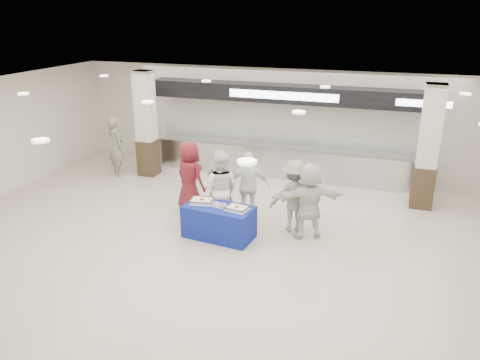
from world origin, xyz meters
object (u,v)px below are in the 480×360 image
(civilian_maroon, at_px, (190,177))
(civilian_white, at_px, (309,201))
(display_table, at_px, (219,222))
(soldier_b, at_px, (294,196))
(sheet_cake_left, at_px, (202,201))
(soldier_a, at_px, (220,187))
(sheet_cake_right, at_px, (237,208))
(chef_tall, at_px, (221,189))
(cupcake_tray, at_px, (219,205))
(soldier_bg, at_px, (116,146))
(chef_short, at_px, (249,186))

(civilian_maroon, height_order, civilian_white, civilian_maroon)
(display_table, bearing_deg, soldier_b, 36.63)
(sheet_cake_left, relative_size, soldier_a, 0.30)
(sheet_cake_right, relative_size, chef_tall, 0.29)
(civilian_white, bearing_deg, sheet_cake_right, 2.04)
(cupcake_tray, relative_size, soldier_b, 0.25)
(soldier_a, relative_size, chef_tall, 1.02)
(chef_tall, bearing_deg, soldier_bg, -27.62)
(civilian_maroon, distance_m, civilian_white, 3.19)
(civilian_maroon, xyz_separation_m, chef_short, (1.57, -0.03, -0.05))
(display_table, xyz_separation_m, chef_short, (0.33, 1.19, 0.48))
(sheet_cake_left, height_order, soldier_bg, soldier_bg)
(sheet_cake_left, xyz_separation_m, cupcake_tray, (0.43, -0.05, -0.02))
(chef_tall, distance_m, chef_short, 0.76)
(display_table, distance_m, soldier_a, 0.93)
(sheet_cake_left, relative_size, chef_tall, 0.31)
(soldier_b, xyz_separation_m, soldier_bg, (-6.04, 2.11, 0.07))
(chef_short, distance_m, civilian_white, 1.66)
(display_table, height_order, chef_tall, chef_tall)
(display_table, height_order, chef_short, chef_short)
(soldier_a, bearing_deg, chef_short, -133.47)
(soldier_b, bearing_deg, civilian_white, 130.77)
(display_table, distance_m, soldier_b, 1.82)
(sheet_cake_left, height_order, cupcake_tray, sheet_cake_left)
(cupcake_tray, height_order, soldier_a, soldier_a)
(sheet_cake_left, relative_size, civilian_maroon, 0.31)
(civilian_white, xyz_separation_m, soldier_bg, (-6.43, 2.34, 0.05))
(chef_tall, distance_m, soldier_b, 1.73)
(chef_short, bearing_deg, soldier_a, 24.26)
(cupcake_tray, bearing_deg, soldier_bg, 146.70)
(display_table, bearing_deg, chef_tall, 113.13)
(civilian_maroon, distance_m, chef_tall, 1.20)
(soldier_b, relative_size, soldier_bg, 0.93)
(chef_short, xyz_separation_m, soldier_b, (1.19, -0.31, 0.00))
(chef_short, relative_size, civilian_white, 0.97)
(sheet_cake_left, bearing_deg, soldier_a, 71.87)
(soldier_a, bearing_deg, soldier_bg, -22.31)
(chef_tall, height_order, chef_short, chef_tall)
(sheet_cake_right, bearing_deg, civilian_white, 26.40)
(cupcake_tray, bearing_deg, sheet_cake_right, -10.75)
(soldier_a, distance_m, chef_short, 0.74)
(display_table, height_order, soldier_a, soldier_a)
(display_table, distance_m, chef_short, 1.32)
(soldier_a, xyz_separation_m, soldier_b, (1.75, 0.17, -0.07))
(sheet_cake_right, bearing_deg, soldier_bg, 148.49)
(chef_short, height_order, civilian_white, civilian_white)
(display_table, xyz_separation_m, cupcake_tray, (-0.01, 0.03, 0.41))
(display_table, height_order, sheet_cake_right, sheet_cake_right)
(display_table, xyz_separation_m, sheet_cake_left, (-0.44, 0.08, 0.43))
(soldier_a, height_order, chef_short, soldier_a)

